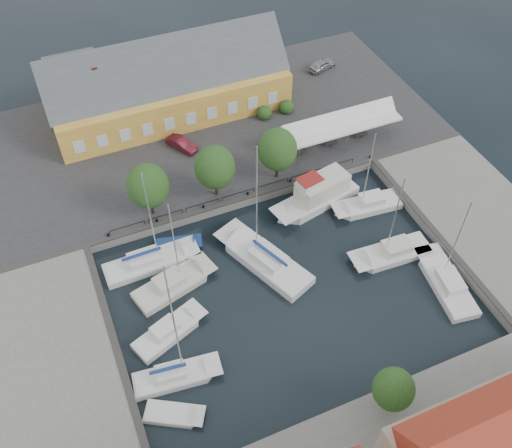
{
  "coord_description": "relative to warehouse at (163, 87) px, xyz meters",
  "views": [
    {
      "loc": [
        -15.04,
        -29.34,
        43.82
      ],
      "look_at": [
        0.0,
        6.0,
        1.5
      ],
      "focal_mm": 40.0,
      "sensor_mm": 36.0,
      "label": 1
    }
  ],
  "objects": [
    {
      "name": "quay_trees",
      "position": [
        0.6,
        -16.36,
        0.45
      ],
      "size": [
        18.2,
        4.2,
        6.3
      ],
      "color": "black",
      "rests_on": "north_quay"
    },
    {
      "name": "warehouse",
      "position": [
        0.0,
        0.0,
        0.0
      ],
      "size": [
        28.56,
        14.0,
        9.55
      ],
      "color": "gold",
      "rests_on": "north_quay"
    },
    {
      "name": "east_boat_a",
      "position": [
        15.01,
        -23.59,
        -4.17
      ],
      "size": [
        7.72,
        3.19,
        10.77
      ],
      "color": "white",
      "rests_on": "ground"
    },
    {
      "name": "west_boat_a",
      "position": [
        -8.51,
        -22.0,
        -4.16
      ],
      "size": [
        9.54,
        2.88,
        12.39
      ],
      "color": "white",
      "rests_on": "ground"
    },
    {
      "name": "car_red",
      "position": [
        -0.45,
        -7.71,
        -2.79
      ],
      "size": [
        3.16,
        4.05,
        1.28
      ],
      "primitive_type": "imported",
      "rotation": [
        0.0,
        0.0,
        0.54
      ],
      "color": "#57141E",
      "rests_on": "north_quay"
    },
    {
      "name": "center_sailboat",
      "position": [
        1.89,
        -26.21,
        -4.07
      ],
      "size": [
        7.11,
        11.24,
        14.74
      ],
      "color": "white",
      "rests_on": "ground"
    },
    {
      "name": "west_boat_c",
      "position": [
        -9.09,
        -30.2,
        -4.17
      ],
      "size": [
        7.33,
        4.62,
        9.76
      ],
      "color": "white",
      "rests_on": "ground"
    },
    {
      "name": "ground",
      "position": [
        2.6,
        -28.36,
        -4.43
      ],
      "size": [
        140.0,
        140.0,
        0.0
      ],
      "primitive_type": "plane",
      "color": "black",
      "rests_on": "ground"
    },
    {
      "name": "launch_sw",
      "position": [
        -10.98,
        -37.5,
        -4.34
      ],
      "size": [
        5.04,
        3.95,
        0.98
      ],
      "color": "white",
      "rests_on": "ground"
    },
    {
      "name": "launch_nw",
      "position": [
        -5.21,
        -20.8,
        -4.34
      ],
      "size": [
        4.83,
        2.85,
        0.88
      ],
      "color": "navy",
      "rests_on": "ground"
    },
    {
      "name": "west_quay",
      "position": [
        -19.4,
        -30.36,
        -3.93
      ],
      "size": [
        12.0,
        24.0,
        1.0
      ],
      "primitive_type": "cube",
      "color": "slate",
      "rests_on": "ground"
    },
    {
      "name": "car_silver",
      "position": [
        21.97,
        0.57,
        -2.73
      ],
      "size": [
        4.38,
        2.81,
        1.39
      ],
      "primitive_type": "imported",
      "rotation": [
        0.0,
        0.0,
        1.88
      ],
      "color": "#9C9EA4",
      "rests_on": "north_quay"
    },
    {
      "name": "west_boat_b",
      "position": [
        -7.19,
        -25.42,
        -4.17
      ],
      "size": [
        8.53,
        4.85,
        11.18
      ],
      "color": "beige",
      "rests_on": "ground"
    },
    {
      "name": "quay_edge_fittings",
      "position": [
        2.62,
        -23.61,
        -3.37
      ],
      "size": [
        56.0,
        24.72,
        0.4
      ],
      "color": "#383533",
      "rests_on": "north_quay"
    },
    {
      "name": "trawler",
      "position": [
        10.41,
        -20.8,
        -3.41
      ],
      "size": [
        10.46,
        5.0,
        5.0
      ],
      "color": "white",
      "rests_on": "ground"
    },
    {
      "name": "east_boat_b",
      "position": [
        13.84,
        -30.22,
        -4.17
      ],
      "size": [
        8.5,
        3.18,
        11.39
      ],
      "color": "white",
      "rests_on": "ground"
    },
    {
      "name": "east_boat_c",
      "position": [
        16.54,
        -35.41,
        -4.17
      ],
      "size": [
        3.93,
        8.95,
        11.07
      ],
      "color": "white",
      "rests_on": "ground"
    },
    {
      "name": "north_quay",
      "position": [
        2.6,
        -5.36,
        -3.93
      ],
      "size": [
        56.0,
        26.0,
        1.0
      ],
      "primitive_type": "cube",
      "color": "#2D2D30",
      "rests_on": "ground"
    },
    {
      "name": "west_boat_d",
      "position": [
        -9.86,
        -34.51,
        -4.16
      ],
      "size": [
        7.62,
        3.07,
        10.09
      ],
      "color": "white",
      "rests_on": "ground"
    },
    {
      "name": "tent_canopy",
      "position": [
        16.6,
        -13.86,
        -0.74
      ],
      "size": [
        14.0,
        4.0,
        2.83
      ],
      "color": "white",
      "rests_on": "north_quay"
    },
    {
      "name": "east_quay",
      "position": [
        24.6,
        -30.36,
        -3.93
      ],
      "size": [
        12.0,
        24.0,
        1.0
      ],
      "primitive_type": "cube",
      "color": "slate",
      "rests_on": "ground"
    }
  ]
}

